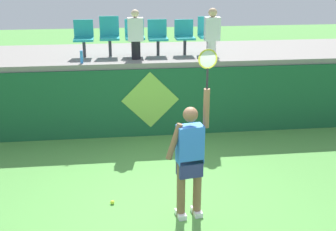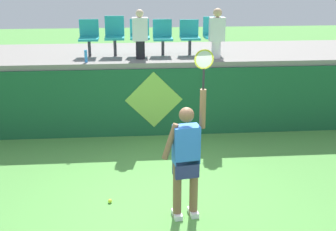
% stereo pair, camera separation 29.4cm
% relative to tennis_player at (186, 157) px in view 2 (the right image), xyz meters
% --- Properties ---
extents(ground_plane, '(40.00, 40.00, 0.00)m').
position_rel_tennis_player_xyz_m(ground_plane, '(-0.31, 0.34, -1.00)').
color(ground_plane, '#519342').
extents(court_back_wall, '(13.08, 0.20, 1.53)m').
position_rel_tennis_player_xyz_m(court_back_wall, '(-0.31, 3.45, -0.24)').
color(court_back_wall, '#195633').
rests_on(court_back_wall, ground_plane).
extents(spectator_platform, '(13.08, 2.51, 0.12)m').
position_rel_tennis_player_xyz_m(spectator_platform, '(-0.31, 4.65, 0.59)').
color(spectator_platform, gray).
rests_on(spectator_platform, court_back_wall).
extents(tennis_player, '(0.75, 0.32, 2.59)m').
position_rel_tennis_player_xyz_m(tennis_player, '(0.00, 0.00, 0.00)').
color(tennis_player, white).
rests_on(tennis_player, ground_plane).
extents(tennis_ball, '(0.07, 0.07, 0.07)m').
position_rel_tennis_player_xyz_m(tennis_ball, '(-1.18, 0.48, -0.97)').
color(tennis_ball, '#D1E533').
rests_on(tennis_ball, ground_plane).
extents(water_bottle, '(0.06, 0.06, 0.27)m').
position_rel_tennis_player_xyz_m(water_bottle, '(-1.76, 3.59, 0.78)').
color(water_bottle, '#338CE5').
rests_on(water_bottle, spectator_platform).
extents(stadium_chair_0, '(0.44, 0.42, 0.82)m').
position_rel_tennis_player_xyz_m(stadium_chair_0, '(-1.73, 4.29, 1.11)').
color(stadium_chair_0, '#38383D').
rests_on(stadium_chair_0, spectator_platform).
extents(stadium_chair_1, '(0.44, 0.42, 0.89)m').
position_rel_tennis_player_xyz_m(stadium_chair_1, '(-1.15, 4.30, 1.15)').
color(stadium_chair_1, '#38383D').
rests_on(stadium_chair_1, spectator_platform).
extents(stadium_chair_2, '(0.44, 0.42, 0.81)m').
position_rel_tennis_player_xyz_m(stadium_chair_2, '(-0.58, 4.29, 1.12)').
color(stadium_chair_2, '#38383D').
rests_on(stadium_chair_2, spectator_platform).
extents(stadium_chair_3, '(0.44, 0.42, 0.80)m').
position_rel_tennis_player_xyz_m(stadium_chair_3, '(-0.05, 4.29, 1.10)').
color(stadium_chair_3, '#38383D').
rests_on(stadium_chair_3, spectator_platform).
extents(stadium_chair_4, '(0.44, 0.42, 0.79)m').
position_rel_tennis_player_xyz_m(stadium_chair_4, '(0.57, 4.29, 1.10)').
color(stadium_chair_4, '#38383D').
rests_on(stadium_chair_4, spectator_platform).
extents(stadium_chair_5, '(0.44, 0.42, 0.85)m').
position_rel_tennis_player_xyz_m(stadium_chair_5, '(1.12, 4.29, 1.13)').
color(stadium_chair_5, '#38383D').
rests_on(stadium_chair_5, spectator_platform).
extents(spectator_0, '(0.34, 0.20, 1.10)m').
position_rel_tennis_player_xyz_m(spectator_0, '(1.12, 3.83, 1.22)').
color(spectator_0, white).
rests_on(spectator_0, spectator_platform).
extents(spectator_1, '(0.34, 0.20, 1.08)m').
position_rel_tennis_player_xyz_m(spectator_1, '(-0.58, 3.87, 1.21)').
color(spectator_1, black).
rests_on(spectator_1, spectator_platform).
extents(wall_signage_mount, '(1.27, 0.01, 1.48)m').
position_rel_tennis_player_xyz_m(wall_signage_mount, '(-0.32, 3.34, -1.00)').
color(wall_signage_mount, '#195633').
rests_on(wall_signage_mount, ground_plane).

